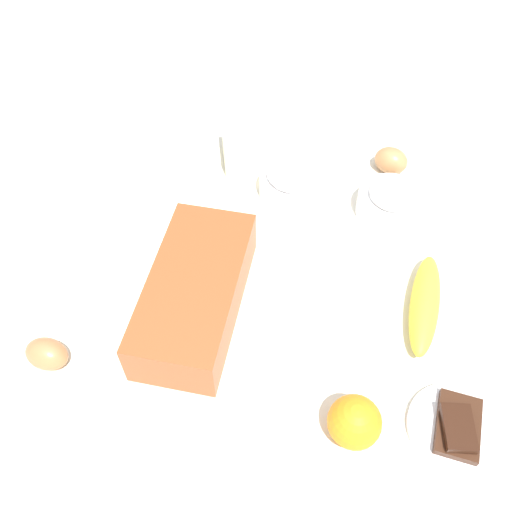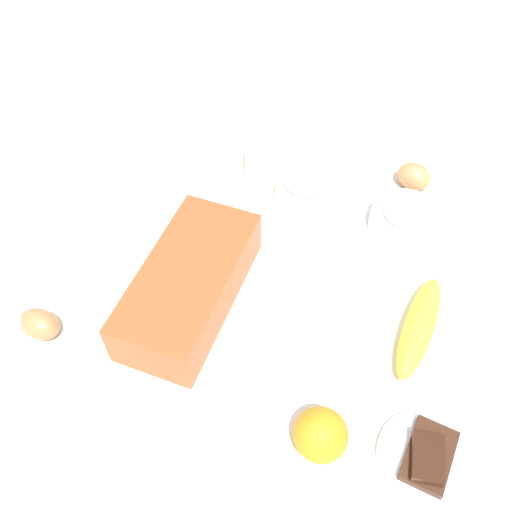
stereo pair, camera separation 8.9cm
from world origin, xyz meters
name	(u,v)px [view 1 (the left image)]	position (x,y,z in m)	size (l,w,h in m)	color
ground_plane	(256,275)	(0.00, 0.00, -0.01)	(2.40, 2.40, 0.02)	silver
loaf_pan	(195,292)	(0.08, -0.08, 0.04)	(0.29, 0.16, 0.08)	#9E4723
flour_bowl	(392,201)	(-0.16, 0.22, 0.03)	(0.12, 0.12, 0.06)	white
sugar_bowl	(294,180)	(-0.19, 0.05, 0.03)	(0.13, 0.13, 0.07)	white
banana	(425,304)	(0.05, 0.27, 0.02)	(0.19, 0.04, 0.04)	yellow
orange_fruit	(354,422)	(0.26, 0.16, 0.04)	(0.07, 0.07, 0.07)	orange
butter_block	(240,148)	(-0.27, -0.06, 0.03)	(0.09, 0.06, 0.06)	#F4EDB2
egg_near_butter	(391,160)	(-0.27, 0.23, 0.02)	(0.05, 0.05, 0.06)	#B37949
egg_beside_bowl	(47,354)	(0.20, -0.28, 0.02)	(0.05, 0.05, 0.06)	#A77044
chocolate_plate	(457,428)	(0.24, 0.30, 0.01)	(0.13, 0.13, 0.03)	white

